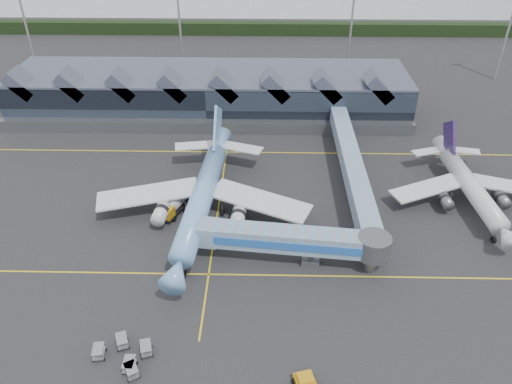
{
  "coord_description": "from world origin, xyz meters",
  "views": [
    {
      "loc": [
        7.98,
        -60.9,
        49.85
      ],
      "look_at": [
        6.52,
        6.01,
        5.0
      ],
      "focal_mm": 35.0,
      "sensor_mm": 36.0,
      "label": 1
    }
  ],
  "objects_px": {
    "main_airliner": "(203,194)",
    "fuel_truck": "(177,202)",
    "jet_bridge": "(303,241)",
    "regional_jet": "(469,185)"
  },
  "relations": [
    {
      "from": "regional_jet",
      "to": "fuel_truck",
      "type": "height_order",
      "value": "regional_jet"
    },
    {
      "from": "main_airliner",
      "to": "fuel_truck",
      "type": "distance_m",
      "value": 5.26
    },
    {
      "from": "jet_bridge",
      "to": "fuel_truck",
      "type": "xyz_separation_m",
      "value": [
        -20.46,
        12.83,
        -2.34
      ]
    },
    {
      "from": "main_airliner",
      "to": "jet_bridge",
      "type": "height_order",
      "value": "main_airliner"
    },
    {
      "from": "fuel_truck",
      "to": "jet_bridge",
      "type": "bearing_deg",
      "value": -10.18
    },
    {
      "from": "regional_jet",
      "to": "fuel_truck",
      "type": "xyz_separation_m",
      "value": [
        -49.86,
        -3.92,
        -1.67
      ]
    },
    {
      "from": "main_airliner",
      "to": "fuel_truck",
      "type": "relative_size",
      "value": 4.85
    },
    {
      "from": "main_airliner",
      "to": "regional_jet",
      "type": "bearing_deg",
      "value": 10.58
    },
    {
      "from": "main_airliner",
      "to": "jet_bridge",
      "type": "distance_m",
      "value": 19.85
    },
    {
      "from": "regional_jet",
      "to": "fuel_truck",
      "type": "distance_m",
      "value": 50.04
    }
  ]
}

